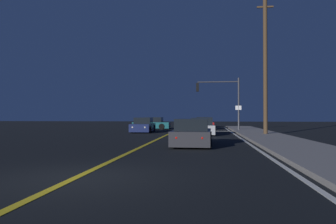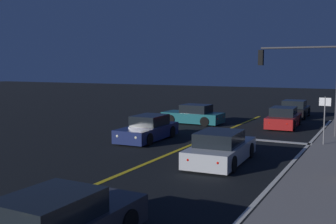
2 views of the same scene
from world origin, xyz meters
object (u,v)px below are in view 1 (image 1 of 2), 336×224
object	(u,v)px
car_lead_oncoming_red	(205,124)
utility_pole_right	(265,60)
car_parked_curb_silver	(201,127)
car_distant_tail_black	(203,123)
traffic_signal_near_right	(222,95)
car_mid_block_teal	(152,124)
street_sign_corner	(238,114)
car_following_oncoming_charcoal	(192,134)
car_far_approaching_navy	(143,126)

from	to	relation	value
car_lead_oncoming_red	utility_pole_right	xyz separation A→B (m)	(4.58, -12.26, 5.14)
car_parked_curb_silver	car_distant_tail_black	bearing A→B (deg)	87.66
utility_pole_right	car_parked_curb_silver	bearing A→B (deg)	169.95
traffic_signal_near_right	utility_pole_right	bearing A→B (deg)	106.97
car_lead_oncoming_red	car_parked_curb_silver	xyz separation A→B (m)	(-0.25, -11.41, 0.00)
car_mid_block_teal	car_parked_curb_silver	bearing A→B (deg)	-149.98
car_mid_block_teal	street_sign_corner	distance (m)	10.41
car_following_oncoming_charcoal	street_sign_corner	xyz separation A→B (m)	(3.71, 14.90, 1.10)
car_lead_oncoming_red	car_distant_tail_black	world-z (taller)	same
traffic_signal_near_right	car_parked_curb_silver	bearing A→B (deg)	75.93
car_mid_block_teal	car_distant_tail_black	xyz separation A→B (m)	(5.61, 7.04, 0.00)
car_parked_curb_silver	car_far_approaching_navy	size ratio (longest dim) A/B	1.05
car_lead_oncoming_red	traffic_signal_near_right	distance (m)	4.80
car_mid_block_teal	car_parked_curb_silver	size ratio (longest dim) A/B	0.89
car_far_approaching_navy	utility_pole_right	xyz separation A→B (m)	(10.18, -4.06, 5.14)
car_parked_curb_silver	traffic_signal_near_right	world-z (taller)	traffic_signal_near_right
car_lead_oncoming_red	traffic_signal_near_right	bearing A→B (deg)	-63.27
car_far_approaching_navy	traffic_signal_near_right	distance (m)	9.47
car_following_oncoming_charcoal	traffic_signal_near_right	xyz separation A→B (m)	(2.34, 17.70, 3.10)
car_parked_curb_silver	car_far_approaching_navy	xyz separation A→B (m)	(-5.35, 3.20, -0.00)
utility_pole_right	street_sign_corner	xyz separation A→B (m)	(-1.40, 6.27, -4.03)
car_lead_oncoming_red	traffic_signal_near_right	xyz separation A→B (m)	(1.81, -3.19, 3.10)
car_mid_block_teal	utility_pole_right	distance (m)	16.15
car_mid_block_teal	car_distant_tail_black	world-z (taller)	same
car_following_oncoming_charcoal	car_parked_curb_silver	distance (m)	9.49
car_following_oncoming_charcoal	car_lead_oncoming_red	world-z (taller)	same
car_lead_oncoming_red	utility_pole_right	bearing A→B (deg)	-72.35
car_lead_oncoming_red	traffic_signal_near_right	size ratio (longest dim) A/B	0.84
car_far_approaching_navy	car_lead_oncoming_red	bearing A→B (deg)	-126.12
car_mid_block_teal	street_sign_corner	bearing A→B (deg)	-117.02
car_mid_block_teal	car_lead_oncoming_red	xyz separation A→B (m)	(5.97, 1.16, 0.00)
car_distant_tail_black	traffic_signal_near_right	distance (m)	9.83
car_lead_oncoming_red	car_far_approaching_navy	world-z (taller)	same
utility_pole_right	car_mid_block_teal	bearing A→B (deg)	133.54
car_following_oncoming_charcoal	car_lead_oncoming_red	xyz separation A→B (m)	(0.53, 20.89, -0.00)
car_distant_tail_black	car_far_approaching_navy	bearing A→B (deg)	-111.86
car_following_oncoming_charcoal	car_parked_curb_silver	xyz separation A→B (m)	(0.28, 9.49, 0.00)
car_distant_tail_black	traffic_signal_near_right	size ratio (longest dim) A/B	0.78
car_parked_curb_silver	traffic_signal_near_right	distance (m)	9.02
street_sign_corner	car_parked_curb_silver	bearing A→B (deg)	-122.33
car_parked_curb_silver	traffic_signal_near_right	bearing A→B (deg)	73.20
car_parked_curb_silver	car_mid_block_teal	bearing A→B (deg)	116.47
car_following_oncoming_charcoal	utility_pole_right	world-z (taller)	utility_pole_right
car_parked_curb_silver	utility_pole_right	xyz separation A→B (m)	(4.83, -0.86, 5.14)
car_far_approaching_navy	traffic_signal_near_right	xyz separation A→B (m)	(7.41, 5.01, 3.10)
car_following_oncoming_charcoal	utility_pole_right	size ratio (longest dim) A/B	0.41
traffic_signal_near_right	car_following_oncoming_charcoal	bearing A→B (deg)	82.46
car_mid_block_teal	utility_pole_right	bearing A→B (deg)	-135.63
utility_pole_right	car_far_approaching_navy	bearing A→B (deg)	158.27
car_following_oncoming_charcoal	car_distant_tail_black	distance (m)	26.77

